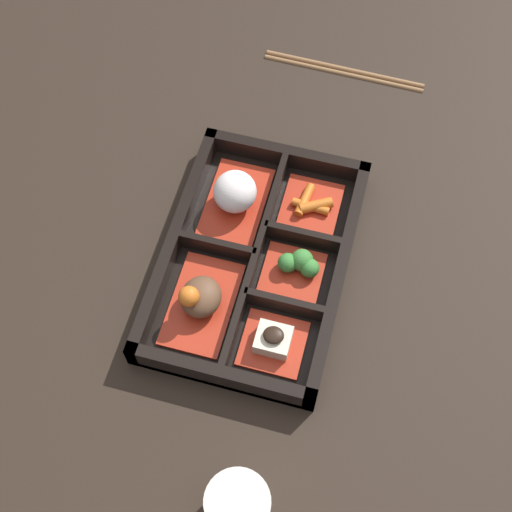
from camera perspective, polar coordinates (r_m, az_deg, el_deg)
name	(u,v)px	position (r m, az deg, el deg)	size (l,w,h in m)	color
ground_plane	(256,266)	(0.87, 0.00, -0.78)	(3.00, 3.00, 0.00)	black
bento_base	(256,264)	(0.87, 0.00, -0.62)	(0.32, 0.22, 0.01)	black
bento_rim	(257,259)	(0.85, 0.11, -0.24)	(0.32, 0.22, 0.04)	black
bowl_stew	(200,299)	(0.82, -4.48, -3.47)	(0.12, 0.07, 0.06)	#B22D19
bowl_rice	(235,195)	(0.88, -1.68, 4.93)	(0.12, 0.07, 0.06)	#B22D19
bowl_tofu	(273,341)	(0.81, 1.38, -6.83)	(0.07, 0.07, 0.03)	#B22D19
bowl_greens	(297,268)	(0.85, 3.28, -0.97)	(0.07, 0.07, 0.03)	#B22D19
bowl_carrots	(311,206)	(0.90, 4.39, 4.02)	(0.08, 0.07, 0.02)	#B22D19
tea_cup	(238,507)	(0.74, -1.44, -19.46)	(0.06, 0.06, 0.07)	beige
chopsticks	(344,70)	(1.06, 7.05, 14.56)	(0.02, 0.23, 0.01)	brown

